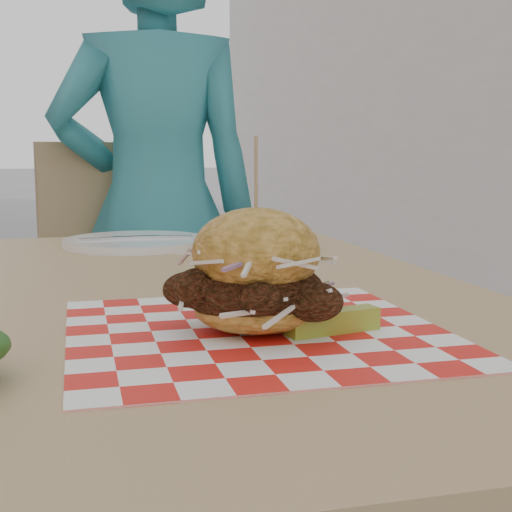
% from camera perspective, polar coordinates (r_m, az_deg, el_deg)
% --- Properties ---
extents(diner, '(0.57, 0.38, 1.53)m').
position_cam_1_polar(diner, '(1.91, -7.90, 3.48)').
color(diner, teal).
rests_on(diner, ground).
extents(patio_table, '(0.80, 1.20, 0.75)m').
position_cam_1_polar(patio_table, '(0.95, -7.27, -7.17)').
color(patio_table, tan).
rests_on(patio_table, ground).
extents(patio_chair, '(0.49, 0.50, 0.95)m').
position_cam_1_polar(patio_chair, '(1.94, -11.37, -2.86)').
color(patio_chair, tan).
rests_on(patio_chair, ground).
extents(paper_liner, '(0.36, 0.36, 0.00)m').
position_cam_1_polar(paper_liner, '(0.70, 0.00, -6.01)').
color(paper_liner, red).
rests_on(paper_liner, patio_table).
extents(sandwich, '(0.16, 0.16, 0.19)m').
position_cam_1_polar(sandwich, '(0.69, 0.00, -1.73)').
color(sandwich, gold).
rests_on(sandwich, paper_liner).
extents(pickle_spear, '(0.10, 0.04, 0.02)m').
position_cam_1_polar(pickle_spear, '(0.69, 6.19, -5.22)').
color(pickle_spear, '#9BA530').
rests_on(pickle_spear, paper_liner).
extents(place_setting, '(0.27, 0.27, 0.02)m').
position_cam_1_polar(place_setting, '(1.35, -9.56, 1.12)').
color(place_setting, white).
rests_on(place_setting, patio_table).
extents(kraft_tray, '(0.15, 0.12, 0.06)m').
position_cam_1_polar(kraft_tray, '(1.30, 0.95, 1.64)').
color(kraft_tray, olive).
rests_on(kraft_tray, patio_table).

